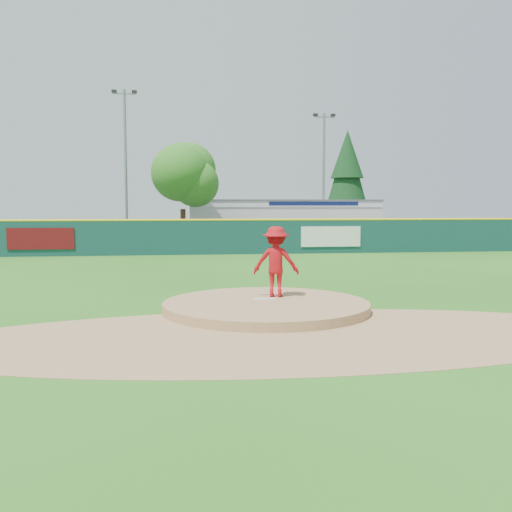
{
  "coord_description": "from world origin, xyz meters",
  "views": [
    {
      "loc": [
        -2.28,
        -14.87,
        2.79
      ],
      "look_at": [
        0.0,
        2.0,
        1.3
      ],
      "focal_mm": 40.0,
      "sensor_mm": 36.0,
      "label": 1
    }
  ],
  "objects": [
    {
      "name": "pitchers_mound",
      "position": [
        0.0,
        0.0,
        0.0
      ],
      "size": [
        5.5,
        5.5,
        0.5
      ],
      "primitive_type": "cylinder",
      "color": "#9E774C",
      "rests_on": "ground"
    },
    {
      "name": "fence_banners",
      "position": [
        -1.63,
        17.92,
        1.0
      ],
      "size": [
        20.12,
        0.04,
        1.2
      ],
      "color": "#610D11",
      "rests_on": "ground"
    },
    {
      "name": "pitcher",
      "position": [
        0.41,
        0.81,
        1.24
      ],
      "size": [
        1.42,
        1.04,
        1.98
      ],
      "primitive_type": "imported",
      "rotation": [
        0.0,
        0.0,
        2.88
      ],
      "color": "#AA0E15",
      "rests_on": "pitchers_mound"
    },
    {
      "name": "light_pole_right",
      "position": [
        9.0,
        29.0,
        5.54
      ],
      "size": [
        1.75,
        0.25,
        10.0
      ],
      "color": "gray",
      "rests_on": "ground"
    },
    {
      "name": "conifer_tree",
      "position": [
        13.0,
        36.0,
        5.54
      ],
      "size": [
        4.4,
        4.4,
        9.5
      ],
      "color": "#382314",
      "rests_on": "ground"
    },
    {
      "name": "ground",
      "position": [
        0.0,
        0.0,
        0.0
      ],
      "size": [
        120.0,
        120.0,
        0.0
      ],
      "primitive_type": "plane",
      "color": "#286B19",
      "rests_on": "ground"
    },
    {
      "name": "outfield_fence",
      "position": [
        0.0,
        18.0,
        1.09
      ],
      "size": [
        40.0,
        0.14,
        2.07
      ],
      "color": "#123B39",
      "rests_on": "ground"
    },
    {
      "name": "deciduous_tree",
      "position": [
        -2.0,
        25.0,
        4.55
      ],
      "size": [
        5.6,
        5.6,
        7.36
      ],
      "color": "#382314",
      "rests_on": "ground"
    },
    {
      "name": "van",
      "position": [
        -2.85,
        24.17,
        0.61
      ],
      "size": [
        4.6,
        2.94,
        1.18
      ],
      "primitive_type": "imported",
      "rotation": [
        0.0,
        0.0,
        1.82
      ],
      "color": "silver",
      "rests_on": "parking_lot"
    },
    {
      "name": "parking_lot",
      "position": [
        0.0,
        27.0,
        0.01
      ],
      "size": [
        44.0,
        16.0,
        0.02
      ],
      "primitive_type": "cube",
      "color": "#38383A",
      "rests_on": "ground"
    },
    {
      "name": "infield_dirt_arc",
      "position": [
        0.0,
        -3.0,
        0.01
      ],
      "size": [
        15.4,
        15.4,
        0.01
      ],
      "primitive_type": "cylinder",
      "color": "#9E774C",
      "rests_on": "ground"
    },
    {
      "name": "pool_building_grp",
      "position": [
        6.0,
        31.99,
        1.66
      ],
      "size": [
        15.2,
        8.2,
        3.31
      ],
      "color": "silver",
      "rests_on": "ground"
    },
    {
      "name": "playground_slide",
      "position": [
        -11.5,
        21.44,
        0.75
      ],
      "size": [
        0.95,
        2.67,
        1.47
      ],
      "color": "#173AC4",
      "rests_on": "ground"
    },
    {
      "name": "pitching_rubber",
      "position": [
        0.0,
        0.3,
        0.27
      ],
      "size": [
        0.6,
        0.15,
        0.04
      ],
      "primitive_type": "cube",
      "color": "white",
      "rests_on": "pitchers_mound"
    },
    {
      "name": "light_pole_left",
      "position": [
        -6.0,
        27.0,
        6.05
      ],
      "size": [
        1.75,
        0.25,
        11.0
      ],
      "color": "gray",
      "rests_on": "ground"
    }
  ]
}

